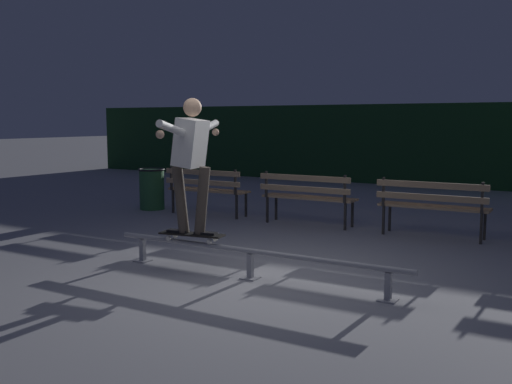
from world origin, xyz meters
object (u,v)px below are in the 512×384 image
(park_bench_leftmost, at_px, (206,186))
(trash_can, at_px, (152,188))
(skateboard, at_px, (192,235))
(park_bench_right_center, at_px, (432,202))
(skateboarder, at_px, (191,154))
(grind_rail, at_px, (250,256))
(park_bench_left_center, at_px, (307,193))

(park_bench_leftmost, height_order, trash_can, park_bench_leftmost)
(skateboard, distance_m, park_bench_right_center, 3.79)
(skateboarder, distance_m, park_bench_right_center, 3.88)
(grind_rail, height_order, park_bench_right_center, park_bench_right_center)
(trash_can, bearing_deg, park_bench_leftmost, -3.17)
(skateboarder, relative_size, park_bench_leftmost, 0.97)
(skateboard, relative_size, park_bench_left_center, 0.50)
(skateboarder, relative_size, park_bench_right_center, 0.97)
(grind_rail, bearing_deg, skateboarder, 179.97)
(park_bench_leftmost, relative_size, park_bench_right_center, 1.00)
(skateboarder, bearing_deg, trash_can, 136.13)
(skateboarder, xyz_separation_m, park_bench_right_center, (1.97, 3.24, -0.81))
(skateboard, distance_m, skateboarder, 0.94)
(trash_can, bearing_deg, grind_rail, -38.03)
(skateboard, xyz_separation_m, park_bench_leftmost, (-2.10, 3.24, 0.13))
(grind_rail, bearing_deg, trash_can, 141.97)
(grind_rail, height_order, trash_can, trash_can)
(park_bench_leftmost, distance_m, park_bench_right_center, 4.07)
(grind_rail, bearing_deg, park_bench_left_center, 104.79)
(skateboard, bearing_deg, grind_rail, 0.00)
(skateboard, bearing_deg, trash_can, 136.11)
(grind_rail, height_order, park_bench_left_center, park_bench_left_center)
(grind_rail, bearing_deg, park_bench_right_center, 70.02)
(grind_rail, relative_size, skateboarder, 2.34)
(grind_rail, bearing_deg, skateboard, -180.00)
(park_bench_left_center, bearing_deg, park_bench_leftmost, 180.00)
(grind_rail, relative_size, park_bench_leftmost, 2.28)
(park_bench_leftmost, bearing_deg, park_bench_left_center, 0.00)
(skateboarder, distance_m, park_bench_left_center, 3.34)
(trash_can, bearing_deg, park_bench_right_center, -0.79)
(skateboard, relative_size, skateboarder, 0.51)
(park_bench_left_center, bearing_deg, trash_can, 178.73)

